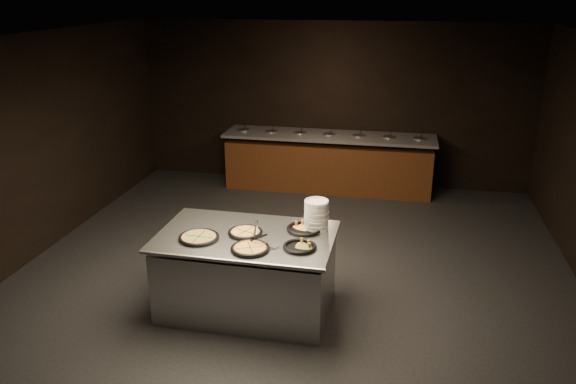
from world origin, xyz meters
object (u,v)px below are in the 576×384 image
Objects in this scene: pan_cheese_whole at (245,232)px; serving_counter at (247,274)px; plate_stack at (316,215)px; pan_veggie_whole at (199,237)px.

serving_counter is at bearing -62.57° from pan_cheese_whole.
plate_stack is 0.80m from pan_cheese_whole.
pan_veggie_whole is (-1.18, -0.50, -0.15)m from plate_stack.
pan_veggie_whole is at bearing -153.55° from pan_cheese_whole.
pan_cheese_whole is at bearing -159.15° from plate_stack.
pan_cheese_whole is at bearing 26.45° from pan_veggie_whole.
serving_counter is 1.01m from plate_stack.
serving_counter is at bearing -157.45° from plate_stack.
pan_veggie_whole is at bearing -156.96° from plate_stack.
pan_veggie_whole is 0.50m from pan_cheese_whole.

